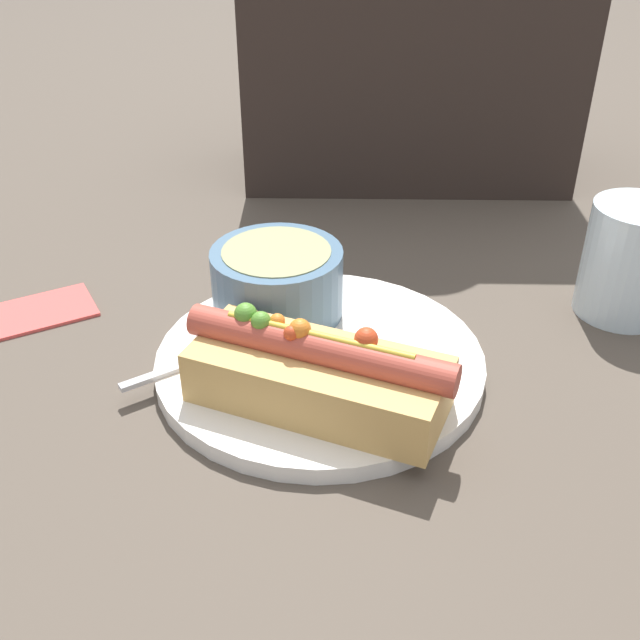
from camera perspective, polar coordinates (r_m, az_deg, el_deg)
The scene contains 8 objects.
ground_plane at distance 0.59m, azimuth -0.00°, elevation -3.67°, with size 4.00×4.00×0.00m, color #4C4238.
dinner_plate at distance 0.59m, azimuth -0.00°, elevation -3.13°, with size 0.26×0.26×0.01m.
hot_dog at distance 0.52m, azimuth 0.13°, elevation -4.05°, with size 0.19×0.13×0.07m.
soup_bowl at distance 0.62m, azimuth -3.28°, elevation 3.13°, with size 0.11×0.11×0.06m.
spoon at distance 0.60m, azimuth -4.54°, elevation -1.26°, with size 0.14×0.10×0.01m.
drinking_glass at distance 0.69m, azimuth 22.55°, elevation 4.20°, with size 0.08×0.08×0.10m.
napkin at distance 0.70m, azimuth -21.30°, elevation 0.51°, with size 0.13×0.11×0.01m.
seated_diner at distance 0.91m, azimuth 7.12°, elevation 22.43°, with size 0.38×0.17×0.46m.
Camera 1 is at (0.01, -0.48, 0.35)m, focal length 42.00 mm.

